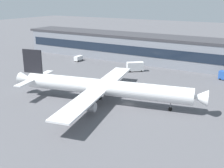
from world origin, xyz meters
TOP-DOWN VIEW (x-y plane):
  - ground_plane at (0.00, 0.00)m, footprint 600.00×600.00m
  - terminal_building at (0.00, 56.99)m, footprint 180.79×17.71m
  - airliner at (-7.44, -2.41)m, footprint 59.75×51.90m
  - crew_van at (-49.30, 40.38)m, footprint 2.46×5.29m
  - catering_truck at (-15.28, 36.41)m, footprint 7.16×6.65m

SIDE VIEW (x-z plane):
  - ground_plane at x=0.00m, z-range 0.00..0.00m
  - crew_van at x=-49.30m, z-range 0.18..2.73m
  - catering_truck at x=-15.28m, z-range 0.22..4.37m
  - airliner at x=-7.44m, z-range -2.62..12.53m
  - terminal_building at x=0.00m, z-range 0.02..13.15m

